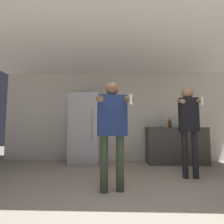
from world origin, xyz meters
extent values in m
cube|color=beige|center=(0.00, 3.35, 1.27)|extent=(7.00, 0.06, 2.55)
cube|color=silver|center=(0.00, 1.66, 2.57)|extent=(7.00, 3.84, 0.05)
cube|color=silver|center=(-1.05, 2.97, 0.92)|extent=(0.77, 0.71, 1.84)
cube|color=#B6B6BB|center=(-1.05, 2.60, 0.92)|extent=(0.74, 0.01, 1.77)
cylinder|color=#99999E|center=(-0.81, 2.58, 1.01)|extent=(0.02, 0.02, 0.83)
cube|color=#47423D|center=(1.37, 3.01, 0.47)|extent=(1.51, 0.62, 0.94)
cube|color=#272421|center=(1.37, 3.01, 0.94)|extent=(1.54, 0.65, 0.01)
cylinder|color=silver|center=(1.02, 2.97, 1.06)|extent=(0.07, 0.07, 0.23)
cylinder|color=silver|center=(1.02, 2.97, 1.22)|extent=(0.03, 0.03, 0.08)
sphere|color=maroon|center=(1.02, 2.97, 1.26)|extent=(0.03, 0.03, 0.03)
cylinder|color=silver|center=(1.33, 2.97, 1.02)|extent=(0.06, 0.06, 0.15)
cylinder|color=silver|center=(1.33, 2.97, 1.14)|extent=(0.03, 0.03, 0.09)
sphere|color=maroon|center=(1.33, 2.97, 1.18)|extent=(0.03, 0.03, 0.03)
cylinder|color=maroon|center=(1.96, 2.97, 1.06)|extent=(0.07, 0.07, 0.21)
cylinder|color=maroon|center=(1.96, 2.97, 1.21)|extent=(0.02, 0.02, 0.09)
sphere|color=silver|center=(1.96, 2.97, 1.26)|extent=(0.03, 0.03, 0.03)
cylinder|color=#563314|center=(1.22, 2.97, 1.04)|extent=(0.09, 0.09, 0.19)
cylinder|color=#563314|center=(1.22, 2.97, 1.17)|extent=(0.04, 0.04, 0.06)
sphere|color=#B29933|center=(1.22, 2.97, 1.20)|extent=(0.04, 0.04, 0.04)
cylinder|color=#38422D|center=(-0.37, 0.90, 0.41)|extent=(0.12, 0.12, 0.82)
cylinder|color=#38422D|center=(-0.14, 0.95, 0.41)|extent=(0.12, 0.12, 0.82)
cube|color=navy|center=(-0.26, 0.92, 1.13)|extent=(0.47, 0.28, 0.62)
sphere|color=brown|center=(-0.26, 0.92, 1.54)|extent=(0.20, 0.20, 0.20)
cylinder|color=brown|center=(-0.43, 0.72, 1.36)|extent=(0.15, 0.35, 0.15)
cylinder|color=brown|center=(-0.02, 0.80, 1.36)|extent=(0.15, 0.35, 0.15)
cube|color=white|center=(0.01, 0.64, 1.33)|extent=(0.04, 0.04, 0.14)
cylinder|color=black|center=(1.11, 1.67, 0.43)|extent=(0.11, 0.11, 0.87)
cylinder|color=black|center=(1.29, 1.65, 0.43)|extent=(0.11, 0.11, 0.87)
cube|color=black|center=(1.20, 1.66, 1.19)|extent=(0.36, 0.24, 0.65)
sphere|color=#9E7051|center=(1.20, 1.66, 1.63)|extent=(0.22, 0.22, 0.22)
cylinder|color=#9E7051|center=(1.02, 1.53, 1.44)|extent=(0.11, 0.32, 0.12)
cylinder|color=#9E7051|center=(1.34, 1.49, 1.44)|extent=(0.11, 0.32, 0.12)
cube|color=white|center=(1.32, 1.35, 1.41)|extent=(0.04, 0.04, 0.14)
camera|label=1|loc=(-0.16, -1.75, 0.95)|focal=28.00mm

